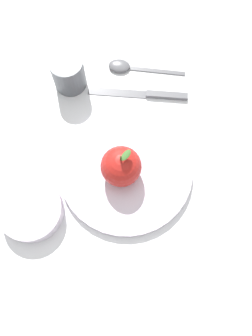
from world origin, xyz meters
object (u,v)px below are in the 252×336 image
object	(u,v)px
dinner_plate	(126,170)
apple	(121,166)
cup	(68,72)
knife	(147,94)
spoon	(128,67)
side_bowl	(31,210)

from	to	relation	value
dinner_plate	apple	bearing A→B (deg)	-164.82
cup	knife	xyz separation A→B (m)	(0.14, -0.10, -0.04)
spoon	dinner_plate	bearing A→B (deg)	-116.77
dinner_plate	spoon	bearing A→B (deg)	63.23
dinner_plate	apple	size ratio (longest dim) A/B	2.84
spoon	apple	bearing A→B (deg)	-118.86
side_bowl	spoon	bearing A→B (deg)	34.50
dinner_plate	cup	bearing A→B (deg)	94.87
cup	knife	bearing A→B (deg)	-36.14
dinner_plate	cup	world-z (taller)	cup
dinner_plate	side_bowl	bearing A→B (deg)	178.94
apple	knife	distance (m)	0.19
side_bowl	cup	xyz separation A→B (m)	(0.18, 0.23, 0.02)
dinner_plate	cup	size ratio (longest dim) A/B	3.43
knife	spoon	distance (m)	0.08
apple	knife	xyz separation A→B (m)	(0.13, 0.14, -0.05)
knife	spoon	size ratio (longest dim) A/B	1.25
apple	side_bowl	size ratio (longest dim) A/B	0.77
dinner_plate	side_bowl	distance (m)	0.20
spoon	side_bowl	bearing A→B (deg)	-145.50
cup	apple	bearing A→B (deg)	-88.01
side_bowl	spoon	xyz separation A→B (m)	(0.31, 0.21, -0.02)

